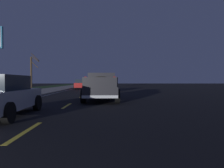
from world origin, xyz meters
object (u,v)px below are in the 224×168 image
sedan_white (105,85)px  bare_tree_far (32,72)px  sedan_red (81,84)px  pickup_truck (101,86)px  sedan_silver (0,95)px

sedan_white → bare_tree_far: (6.75, 11.37, 1.91)m
sedan_red → sedan_white: 8.18m
sedan_red → bare_tree_far: bearing=93.9°
sedan_white → bare_tree_far: bare_tree_far is taller
pickup_truck → sedan_white: pickup_truck is taller
sedan_silver → bare_tree_far: (25.32, 7.68, 1.91)m
sedan_silver → sedan_white: same height
pickup_truck → bare_tree_far: size_ratio=0.97×
sedan_silver → sedan_white: size_ratio=1.00×
pickup_truck → sedan_white: (12.21, -0.08, -0.20)m
sedan_red → sedan_silver: 25.84m
sedan_silver → sedan_white: (18.57, -3.69, 0.00)m
sedan_white → sedan_silver: bearing=168.8°
sedan_red → sedan_silver: size_ratio=1.00×
pickup_truck → sedan_silver: bearing=150.4°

